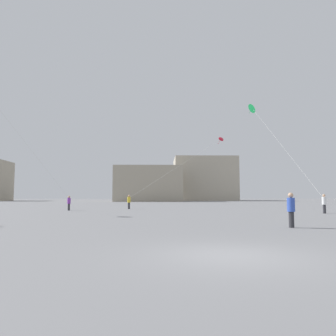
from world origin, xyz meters
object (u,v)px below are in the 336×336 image
at_px(person_in_blue, 291,208).
at_px(kite_crimson_diamond, 218,141).
at_px(building_centre_hall, 149,184).
at_px(building_right_hall, 204,180).
at_px(person_in_yellow, 129,201).
at_px(person_in_white, 324,203).
at_px(person_in_purple, 69,202).
at_px(kite_emerald_diamond, 253,109).

relative_size(person_in_blue, kite_crimson_diamond, 0.14).
bearing_deg(person_in_blue, kite_crimson_diamond, -114.71).
height_order(building_centre_hall, building_right_hall, building_right_hall).
bearing_deg(kite_crimson_diamond, person_in_blue, -95.63).
bearing_deg(kite_crimson_diamond, building_centre_hall, 100.90).
distance_m(person_in_yellow, person_in_white, 21.06).
bearing_deg(person_in_yellow, building_right_hall, 150.44).
distance_m(person_in_blue, person_in_purple, 25.17).
relative_size(kite_crimson_diamond, building_right_hall, 0.64).
relative_size(person_in_purple, kite_emerald_diamond, 0.11).
distance_m(person_in_blue, person_in_yellow, 24.79).
relative_size(person_in_white, person_in_purple, 1.09).
distance_m(person_in_white, person_in_purple, 25.54).
bearing_deg(building_right_hall, building_centre_hall, -140.98).
bearing_deg(kite_crimson_diamond, kite_emerald_diamond, -5.42).
relative_size(person_in_white, building_centre_hall, 0.09).
bearing_deg(person_in_white, person_in_yellow, 146.00).
distance_m(person_in_yellow, person_in_purple, 7.09).
height_order(person_in_white, kite_emerald_diamond, kite_emerald_diamond).
height_order(person_in_white, person_in_purple, person_in_white).
distance_m(person_in_white, building_right_hall, 74.70).
bearing_deg(kite_crimson_diamond, person_in_purple, -159.41).
relative_size(person_in_yellow, building_centre_hall, 0.09).
height_order(person_in_yellow, building_right_hall, building_right_hall).
bearing_deg(kite_emerald_diamond, building_right_hall, 85.70).
bearing_deg(person_in_white, kite_crimson_diamond, 110.27).
distance_m(kite_emerald_diamond, building_centre_hall, 48.51).
bearing_deg(building_right_hall, person_in_yellow, -108.37).
relative_size(person_in_yellow, person_in_white, 0.98).
distance_m(person_in_blue, person_in_white, 15.01).
relative_size(person_in_white, building_right_hall, 0.09).
distance_m(person_in_white, building_centre_hall, 61.78).
xyz_separation_m(person_in_yellow, person_in_purple, (-6.32, -3.21, -0.06)).
height_order(person_in_yellow, kite_crimson_diamond, kite_crimson_diamond).
bearing_deg(building_centre_hall, person_in_blue, -85.15).
xyz_separation_m(person_in_blue, kite_crimson_diamond, (2.62, 26.63, 8.06)).
height_order(person_in_white, building_right_hall, building_right_hall).
distance_m(person_in_yellow, kite_crimson_diamond, 14.79).
distance_m(person_in_blue, building_right_hall, 87.56).
xyz_separation_m(person_in_white, building_centre_hall, (-14.94, 59.83, 3.83)).
distance_m(person_in_purple, kite_crimson_diamond, 21.04).
height_order(person_in_purple, building_centre_hall, building_centre_hall).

